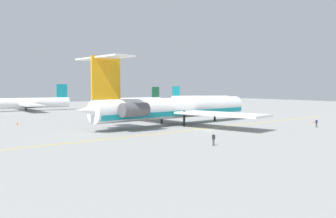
{
  "coord_description": "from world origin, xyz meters",
  "views": [
    {
      "loc": [
        -39.81,
        -54.08,
        7.96
      ],
      "look_at": [
        -0.26,
        14.84,
        3.23
      ],
      "focal_mm": 37.45,
      "sensor_mm": 36.0,
      "label": 1
    }
  ],
  "objects_px": {
    "airliner_far_right": "(202,99)",
    "safety_cone_nose": "(313,122)",
    "ground_crew_portside": "(182,111)",
    "ground_crew_near_tail": "(178,110)",
    "safety_cone_wingtip": "(190,114)",
    "safety_cone_tail": "(17,123)",
    "ground_crew_near_nose": "(316,122)",
    "main_jetliner": "(173,108)",
    "airliner_mid_right": "(130,102)",
    "airliner_mid_left": "(23,103)",
    "ground_crew_starboard": "(214,138)"
  },
  "relations": [
    {
      "from": "ground_crew_near_nose",
      "to": "safety_cone_tail",
      "type": "bearing_deg",
      "value": 114.61
    },
    {
      "from": "airliner_mid_right",
      "to": "safety_cone_nose",
      "type": "distance_m",
      "value": 79.16
    },
    {
      "from": "main_jetliner",
      "to": "airliner_mid_right",
      "type": "bearing_deg",
      "value": 61.46
    },
    {
      "from": "safety_cone_nose",
      "to": "safety_cone_wingtip",
      "type": "distance_m",
      "value": 36.47
    },
    {
      "from": "safety_cone_wingtip",
      "to": "safety_cone_tail",
      "type": "relative_size",
      "value": 1.0
    },
    {
      "from": "airliner_mid_left",
      "to": "ground_crew_portside",
      "type": "xyz_separation_m",
      "value": [
        38.66,
        -42.55,
        -1.66
      ]
    },
    {
      "from": "ground_crew_portside",
      "to": "safety_cone_nose",
      "type": "height_order",
      "value": "ground_crew_portside"
    },
    {
      "from": "ground_crew_portside",
      "to": "main_jetliner",
      "type": "bearing_deg",
      "value": 167.23
    },
    {
      "from": "main_jetliner",
      "to": "ground_crew_near_tail",
      "type": "xyz_separation_m",
      "value": [
        17.62,
        26.82,
        -2.59
      ]
    },
    {
      "from": "airliner_far_right",
      "to": "ground_crew_portside",
      "type": "xyz_separation_m",
      "value": [
        -43.86,
        -51.54,
        -1.49
      ]
    },
    {
      "from": "ground_crew_near_tail",
      "to": "safety_cone_tail",
      "type": "xyz_separation_m",
      "value": [
        -46.59,
        -9.12,
        -0.88
      ]
    },
    {
      "from": "airliner_far_right",
      "to": "ground_crew_portside",
      "type": "height_order",
      "value": "airliner_far_right"
    },
    {
      "from": "safety_cone_nose",
      "to": "ground_crew_portside",
      "type": "bearing_deg",
      "value": 108.89
    },
    {
      "from": "airliner_mid_left",
      "to": "ground_crew_portside",
      "type": "relative_size",
      "value": 17.74
    },
    {
      "from": "safety_cone_tail",
      "to": "safety_cone_wingtip",
      "type": "bearing_deg",
      "value": 5.65
    },
    {
      "from": "airliner_mid_left",
      "to": "safety_cone_wingtip",
      "type": "height_order",
      "value": "airliner_mid_left"
    },
    {
      "from": "ground_crew_near_tail",
      "to": "safety_cone_wingtip",
      "type": "xyz_separation_m",
      "value": [
        1.68,
        -4.35,
        -0.88
      ]
    },
    {
      "from": "main_jetliner",
      "to": "ground_crew_portside",
      "type": "distance_m",
      "value": 29.51
    },
    {
      "from": "airliner_far_right",
      "to": "ground_crew_near_nose",
      "type": "bearing_deg",
      "value": -89.84
    },
    {
      "from": "main_jetliner",
      "to": "safety_cone_tail",
      "type": "bearing_deg",
      "value": 135.94
    },
    {
      "from": "ground_crew_starboard",
      "to": "safety_cone_nose",
      "type": "xyz_separation_m",
      "value": [
        38.51,
        13.55,
        -0.85
      ]
    },
    {
      "from": "safety_cone_nose",
      "to": "safety_cone_wingtip",
      "type": "relative_size",
      "value": 1.0
    },
    {
      "from": "ground_crew_near_nose",
      "to": "ground_crew_portside",
      "type": "distance_m",
      "value": 42.32
    },
    {
      "from": "safety_cone_wingtip",
      "to": "main_jetliner",
      "type": "bearing_deg",
      "value": -130.66
    },
    {
      "from": "main_jetliner",
      "to": "ground_crew_starboard",
      "type": "distance_m",
      "value": 27.62
    },
    {
      "from": "ground_crew_starboard",
      "to": "safety_cone_nose",
      "type": "bearing_deg",
      "value": -45.77
    },
    {
      "from": "safety_cone_tail",
      "to": "ground_crew_near_nose",
      "type": "bearing_deg",
      "value": -34.33
    },
    {
      "from": "main_jetliner",
      "to": "ground_crew_near_tail",
      "type": "relative_size",
      "value": 25.56
    },
    {
      "from": "ground_crew_starboard",
      "to": "safety_cone_tail",
      "type": "height_order",
      "value": "ground_crew_starboard"
    },
    {
      "from": "airliner_mid_left",
      "to": "airliner_mid_right",
      "type": "height_order",
      "value": "airliner_mid_left"
    },
    {
      "from": "airliner_mid_left",
      "to": "ground_crew_starboard",
      "type": "relative_size",
      "value": 17.89
    },
    {
      "from": "airliner_far_right",
      "to": "ground_crew_near_tail",
      "type": "bearing_deg",
      "value": -109.73
    },
    {
      "from": "ground_crew_portside",
      "to": "safety_cone_wingtip",
      "type": "distance_m",
      "value": 2.59
    },
    {
      "from": "ground_crew_portside",
      "to": "safety_cone_nose",
      "type": "distance_m",
      "value": 38.37
    },
    {
      "from": "airliner_far_right",
      "to": "ground_crew_near_tail",
      "type": "height_order",
      "value": "airliner_far_right"
    },
    {
      "from": "airliner_far_right",
      "to": "safety_cone_nose",
      "type": "relative_size",
      "value": 52.41
    },
    {
      "from": "main_jetliner",
      "to": "airliner_mid_left",
      "type": "relative_size",
      "value": 1.48
    },
    {
      "from": "airliner_mid_right",
      "to": "ground_crew_starboard",
      "type": "xyz_separation_m",
      "value": [
        -27.62,
        -91.92,
        -1.39
      ]
    },
    {
      "from": "ground_crew_near_tail",
      "to": "ground_crew_portside",
      "type": "distance_m",
      "value": 3.05
    },
    {
      "from": "ground_crew_near_tail",
      "to": "airliner_mid_left",
      "type": "bearing_deg",
      "value": -88.02
    },
    {
      "from": "main_jetliner",
      "to": "airliner_mid_left",
      "type": "xyz_separation_m",
      "value": [
        -21.42,
        66.35,
        -0.96
      ]
    },
    {
      "from": "airliner_mid_left",
      "to": "ground_crew_near_nose",
      "type": "bearing_deg",
      "value": 114.23
    },
    {
      "from": "main_jetliner",
      "to": "safety_cone_wingtip",
      "type": "bearing_deg",
      "value": 36.72
    },
    {
      "from": "ground_crew_portside",
      "to": "ground_crew_starboard",
      "type": "height_order",
      "value": "ground_crew_portside"
    },
    {
      "from": "ground_crew_near_nose",
      "to": "ground_crew_starboard",
      "type": "xyz_separation_m",
      "value": [
        -32.25,
        -7.97,
        0.04
      ]
    },
    {
      "from": "airliner_far_right",
      "to": "ground_crew_near_tail",
      "type": "relative_size",
      "value": 15.74
    },
    {
      "from": "ground_crew_near_nose",
      "to": "safety_cone_wingtip",
      "type": "relative_size",
      "value": 3.09
    },
    {
      "from": "safety_cone_tail",
      "to": "ground_crew_portside",
      "type": "bearing_deg",
      "value": 7.52
    },
    {
      "from": "ground_crew_near_nose",
      "to": "ground_crew_near_tail",
      "type": "xyz_separation_m",
      "value": [
        -5.79,
        44.89,
        0.08
      ]
    },
    {
      "from": "airliner_mid_left",
      "to": "ground_crew_near_tail",
      "type": "height_order",
      "value": "airliner_mid_left"
    }
  ]
}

